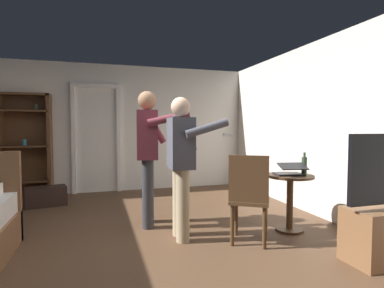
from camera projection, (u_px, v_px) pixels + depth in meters
ground_plane at (121, 253)px, 3.16m from camera, size 6.97×6.97×0.00m
wall_back at (109, 128)px, 6.17m from camera, size 5.87×0.12×2.53m
wall_right at (350, 129)px, 3.92m from camera, size 0.12×6.58×2.53m
doorway_frame at (96, 131)px, 6.03m from camera, size 0.93×0.08×2.13m
bookshelf at (26, 142)px, 5.55m from camera, size 0.86×0.32×1.89m
side_table at (290, 194)px, 3.80m from camera, size 0.57×0.57×0.70m
laptop at (290, 171)px, 3.73m from camera, size 0.37×0.38×0.16m
bottle_on_table at (304, 166)px, 3.74m from camera, size 0.06×0.06×0.28m
wooden_chair at (249, 195)px, 3.36m from camera, size 0.58×0.58×0.99m
person_blue_shirt at (182, 158)px, 3.52m from camera, size 0.67×0.55×1.63m
person_striped_shirt at (148, 147)px, 4.00m from camera, size 0.70×0.68×1.75m
suitcase_dark at (46, 196)px, 5.02m from camera, size 0.67×0.43×0.32m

